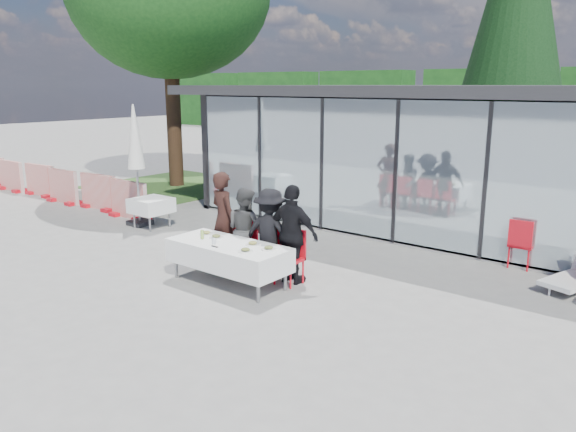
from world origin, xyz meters
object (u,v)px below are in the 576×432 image
(diner_c, at_px, (270,233))
(diner_chair_c, at_px, (270,249))
(diner_a, at_px, (224,219))
(diner_chair_d, at_px, (292,254))
(conifer_tree, at_px, (518,5))
(spare_table_left, at_px, (151,206))
(plate_c, at_px, (253,244))
(plate_b, at_px, (216,237))
(plate_a, at_px, (206,233))
(spare_chair_b, at_px, (521,242))
(diner_b, at_px, (245,229))
(plate_extra, at_px, (245,250))
(diner_d, at_px, (293,235))
(plate_d, at_px, (269,248))
(juice_bottle, at_px, (202,235))
(construction_barriers, at_px, (38,182))
(dining_table, at_px, (228,255))
(diner_chair_a, at_px, (223,238))
(diner_chair_b, at_px, (245,243))
(market_umbrella, at_px, (135,146))
(folded_eyeglasses, at_px, (215,246))

(diner_c, height_order, diner_chair_c, diner_c)
(diner_a, bearing_deg, diner_chair_d, -166.20)
(conifer_tree, bearing_deg, spare_table_left, -113.25)
(diner_a, bearing_deg, plate_c, 169.93)
(diner_a, bearing_deg, plate_b, 139.37)
(plate_a, height_order, spare_table_left, plate_a)
(spare_chair_b, bearing_deg, plate_c, -130.93)
(diner_b, height_order, plate_extra, diner_b)
(diner_d, bearing_deg, plate_d, 85.33)
(juice_bottle, bearing_deg, diner_chair_d, 30.41)
(diner_d, relative_size, diner_chair_d, 1.82)
(conifer_tree, bearing_deg, juice_bottle, -94.86)
(diner_chair_c, distance_m, construction_barriers, 10.82)
(diner_a, xyz_separation_m, diner_chair_d, (1.70, -0.02, -0.38))
(dining_table, relative_size, spare_chair_b, 2.32)
(diner_c, relative_size, plate_d, 6.35)
(diner_d, bearing_deg, plate_c, 51.42)
(plate_extra, bearing_deg, diner_chair_a, 147.13)
(diner_chair_b, distance_m, construction_barriers, 10.21)
(diner_b, distance_m, diner_chair_d, 1.15)
(juice_bottle, distance_m, spare_table_left, 4.17)
(spare_table_left, height_order, conifer_tree, conifer_tree)
(spare_table_left, bearing_deg, market_umbrella, -176.56)
(diner_b, distance_m, plate_d, 1.27)
(folded_eyeglasses, bearing_deg, market_umbrella, 157.11)
(plate_b, distance_m, conifer_tree, 13.99)
(plate_d, xyz_separation_m, conifer_tree, (-0.26, 12.93, 5.21))
(diner_a, bearing_deg, dining_table, 152.83)
(diner_b, height_order, market_umbrella, market_umbrella)
(diner_c, distance_m, plate_d, 0.80)
(diner_b, distance_m, market_umbrella, 4.74)
(plate_extra, height_order, juice_bottle, juice_bottle)
(diner_b, distance_m, construction_barriers, 10.22)
(spare_chair_b, bearing_deg, plate_a, -139.21)
(diner_a, height_order, diner_chair_b, diner_a)
(diner_a, relative_size, plate_d, 7.11)
(plate_b, xyz_separation_m, folded_eyeglasses, (0.39, -0.42, -0.02))
(diner_d, bearing_deg, diner_chair_b, -1.53)
(diner_a, xyz_separation_m, diner_chair_c, (1.18, -0.02, -0.38))
(diner_b, distance_m, diner_d, 1.13)
(plate_b, bearing_deg, spare_table_left, 157.63)
(diner_chair_a, height_order, diner_d, diner_d)
(spare_table_left, bearing_deg, juice_bottle, -25.69)
(diner_chair_d, relative_size, market_umbrella, 0.33)
(diner_a, xyz_separation_m, diner_chair_a, (0.00, -0.02, -0.38))
(plate_b, bearing_deg, plate_c, 4.65)
(diner_d, distance_m, juice_bottle, 1.64)
(plate_extra, relative_size, spare_table_left, 0.30)
(diner_chair_a, relative_size, diner_b, 0.61)
(diner_b, bearing_deg, spare_chair_b, -133.75)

